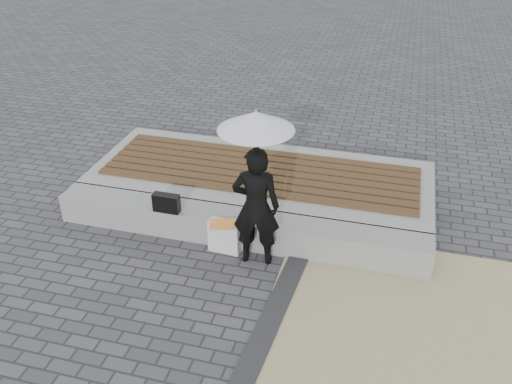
{
  "coord_description": "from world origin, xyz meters",
  "views": [
    {
      "loc": [
        1.82,
        -4.18,
        4.32
      ],
      "look_at": [
        0.35,
        1.24,
        1.0
      ],
      "focal_mm": 38.79,
      "sensor_mm": 36.0,
      "label": 1
    }
  ],
  "objects_px": {
    "parasol": "(256,121)",
    "handbag": "(166,203)",
    "canvas_tote": "(225,236)",
    "woman": "(256,207)",
    "seating_ledge": "(237,227)"
  },
  "relations": [
    {
      "from": "parasol",
      "to": "woman",
      "type": "bearing_deg",
      "value": 0.0
    },
    {
      "from": "woman",
      "to": "canvas_tote",
      "type": "height_order",
      "value": "woman"
    },
    {
      "from": "handbag",
      "to": "seating_ledge",
      "type": "bearing_deg",
      "value": 10.78
    },
    {
      "from": "handbag",
      "to": "canvas_tote",
      "type": "xyz_separation_m",
      "value": [
        0.83,
        -0.1,
        -0.31
      ]
    },
    {
      "from": "woman",
      "to": "handbag",
      "type": "relative_size",
      "value": 4.47
    },
    {
      "from": "handbag",
      "to": "canvas_tote",
      "type": "bearing_deg",
      "value": -6.55
    },
    {
      "from": "woman",
      "to": "handbag",
      "type": "height_order",
      "value": "woman"
    },
    {
      "from": "seating_ledge",
      "to": "woman",
      "type": "relative_size",
      "value": 3.15
    },
    {
      "from": "woman",
      "to": "canvas_tote",
      "type": "relative_size",
      "value": 3.66
    },
    {
      "from": "canvas_tote",
      "to": "handbag",
      "type": "bearing_deg",
      "value": 177.32
    },
    {
      "from": "parasol",
      "to": "canvas_tote",
      "type": "height_order",
      "value": "parasol"
    },
    {
      "from": "seating_ledge",
      "to": "parasol",
      "type": "distance_m",
      "value": 1.78
    },
    {
      "from": "parasol",
      "to": "handbag",
      "type": "bearing_deg",
      "value": 171.27
    },
    {
      "from": "woman",
      "to": "parasol",
      "type": "height_order",
      "value": "parasol"
    },
    {
      "from": "parasol",
      "to": "handbag",
      "type": "distance_m",
      "value": 1.89
    }
  ]
}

